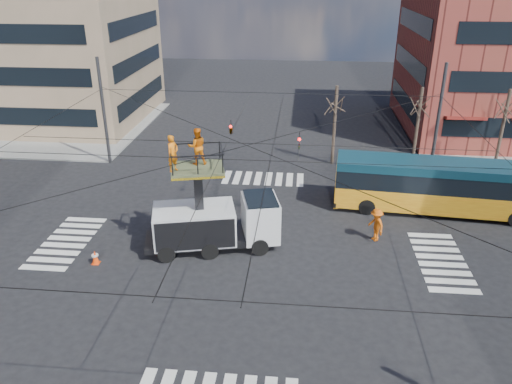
% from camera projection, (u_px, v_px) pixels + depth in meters
% --- Properties ---
extents(ground, '(120.00, 120.00, 0.00)m').
position_uv_depth(ground, '(248.00, 251.00, 26.46)').
color(ground, black).
rests_on(ground, ground).
extents(sidewalk_ne, '(18.00, 18.00, 0.12)m').
position_uv_depth(sidewalk_ne, '(512.00, 139.00, 43.65)').
color(sidewalk_ne, slate).
rests_on(sidewalk_ne, ground).
extents(sidewalk_nw, '(18.00, 18.00, 0.12)m').
position_uv_depth(sidewalk_nw, '(53.00, 125.00, 47.33)').
color(sidewalk_nw, slate).
rests_on(sidewalk_nw, ground).
extents(crosswalks, '(22.40, 22.40, 0.02)m').
position_uv_depth(crosswalks, '(248.00, 251.00, 26.45)').
color(crosswalks, silver).
rests_on(crosswalks, ground).
extents(overhead_network, '(24.24, 24.24, 8.00)m').
position_uv_depth(overhead_network, '(247.00, 173.00, 25.07)').
color(overhead_network, '#2D2D30').
rests_on(overhead_network, ground).
extents(tree_a, '(2.00, 2.00, 6.00)m').
position_uv_depth(tree_a, '(336.00, 104.00, 36.37)').
color(tree_a, '#382B21').
rests_on(tree_a, ground).
extents(tree_b, '(2.00, 2.00, 6.00)m').
position_uv_depth(tree_b, '(420.00, 106.00, 35.84)').
color(tree_b, '#382B21').
rests_on(tree_b, ground).
extents(tree_c, '(2.00, 2.00, 6.00)m').
position_uv_depth(tree_c, '(507.00, 108.00, 35.32)').
color(tree_c, '#382B21').
rests_on(tree_c, ground).
extents(utility_truck, '(7.35, 3.96, 6.52)m').
position_uv_depth(utility_truck, '(215.00, 211.00, 26.04)').
color(utility_truck, black).
rests_on(utility_truck, ground).
extents(city_bus, '(13.30, 3.76, 3.20)m').
position_uv_depth(city_bus, '(446.00, 186.00, 30.01)').
color(city_bus, '#C67312').
rests_on(city_bus, ground).
extents(traffic_cone, '(0.36, 0.36, 0.73)m').
position_uv_depth(traffic_cone, '(95.00, 257.00, 25.21)').
color(traffic_cone, '#FF400A').
rests_on(traffic_cone, ground).
extents(worker_ground, '(0.65, 1.24, 2.01)m').
position_uv_depth(worker_ground, '(162.00, 238.00, 25.65)').
color(worker_ground, '#DB5E0D').
rests_on(worker_ground, ground).
extents(flagger, '(1.16, 1.40, 1.89)m').
position_uv_depth(flagger, '(376.00, 225.00, 27.14)').
color(flagger, '#CF540D').
rests_on(flagger, ground).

